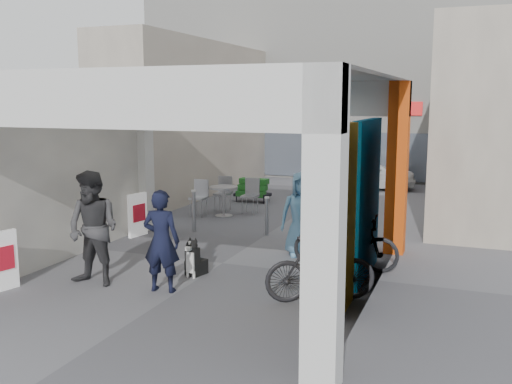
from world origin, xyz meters
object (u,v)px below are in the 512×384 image
at_px(cafe_set, 224,201).
at_px(bicycle_rear, 321,269).
at_px(white_van, 363,172).
at_px(man_back_turned, 93,229).
at_px(bicycle_front, 345,242).
at_px(man_crates, 322,174).
at_px(man_elderly, 301,214).
at_px(border_collie, 194,260).
at_px(man_with_dog, 161,241).
at_px(produce_stand, 253,193).

height_order(cafe_set, bicycle_rear, bicycle_rear).
distance_m(cafe_set, white_van, 6.36).
xyz_separation_m(cafe_set, man_back_turned, (0.45, -6.39, 0.63)).
bearing_deg(bicycle_front, man_crates, 15.94).
xyz_separation_m(man_elderly, bicycle_front, (1.05, -0.63, -0.34)).
height_order(border_collie, man_elderly, man_elderly).
xyz_separation_m(cafe_set, man_with_dog, (1.69, -6.27, 0.51)).
bearing_deg(cafe_set, white_van, 63.92).
height_order(bicycle_rear, white_van, white_van).
bearing_deg(man_crates, bicycle_rear, 114.20).
bearing_deg(bicycle_front, border_collie, 117.12).
distance_m(man_with_dog, man_elderly, 3.29).
bearing_deg(produce_stand, border_collie, -85.08).
height_order(man_back_turned, white_van, man_back_turned).
height_order(cafe_set, man_crates, man_crates).
relative_size(man_back_turned, white_van, 0.55).
bearing_deg(man_elderly, man_with_dog, -140.27).
relative_size(man_crates, bicycle_rear, 1.00).
bearing_deg(man_with_dog, border_collie, -104.85).
bearing_deg(man_with_dog, white_van, -103.15).
bearing_deg(white_van, cafe_set, 134.11).
distance_m(produce_stand, white_van, 4.60).
distance_m(man_back_turned, man_crates, 9.22).
relative_size(cafe_set, bicycle_rear, 0.92).
height_order(cafe_set, man_elderly, man_elderly).
relative_size(produce_stand, bicycle_rear, 0.61).
bearing_deg(bicycle_rear, man_elderly, -4.92).
height_order(man_with_dog, white_van, man_with_dog).
relative_size(man_back_turned, man_elderly, 1.15).
bearing_deg(white_van, man_crates, 147.04).
distance_m(man_with_dog, man_back_turned, 1.25).
height_order(bicycle_front, white_van, white_van).
height_order(produce_stand, border_collie, border_collie).
height_order(man_back_turned, bicycle_front, man_back_turned).
bearing_deg(man_back_turned, man_crates, 81.77).
relative_size(produce_stand, border_collie, 1.50).
bearing_deg(produce_stand, white_van, 45.11).
relative_size(man_with_dog, man_back_turned, 0.87).
distance_m(border_collie, man_crates, 8.05).
height_order(man_with_dog, bicycle_rear, man_with_dog).
height_order(border_collie, man_crates, man_crates).
bearing_deg(man_crates, man_back_turned, 89.69).
distance_m(cafe_set, produce_stand, 2.02).
bearing_deg(white_van, bicycle_rear, 167.43).
xyz_separation_m(man_crates, bicycle_front, (2.17, -6.66, -0.36)).
relative_size(man_with_dog, man_crates, 0.97).
distance_m(produce_stand, man_with_dog, 8.46).
bearing_deg(bicycle_rear, man_crates, -13.71).
relative_size(produce_stand, man_with_dog, 0.63).
height_order(man_back_turned, bicycle_rear, man_back_turned).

